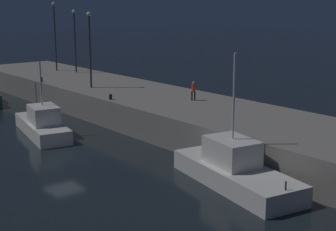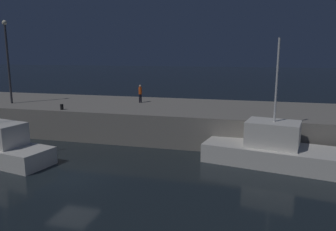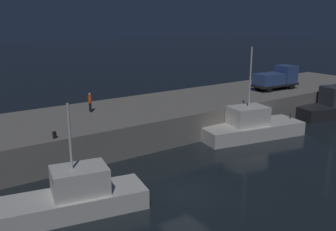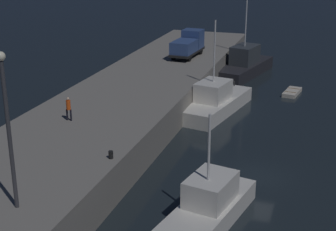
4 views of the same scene
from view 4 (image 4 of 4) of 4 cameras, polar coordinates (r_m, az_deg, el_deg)
The scene contains 10 objects.
ground_plane at distance 34.81m, azimuth 9.68°, elevation -6.73°, with size 320.00×320.00×0.00m, color black.
pier_quay at distance 37.73m, azimuth -9.01°, elevation -2.41°, with size 74.62×10.11×2.59m.
fishing_trawler_red at distance 46.38m, azimuth 5.17°, elevation 1.56°, with size 10.31×5.18×8.33m.
fishing_boat_blue at distance 28.64m, azimuth 4.16°, elevation -10.43°, with size 9.45×4.39×6.45m.
fishing_boat_white at distance 59.20m, azimuth 8.46°, elevation 5.56°, with size 10.60×5.31×10.16m.
dinghy_orange_near at distance 53.16m, azimuth 13.59°, elevation 2.52°, with size 3.32×1.74×0.43m.
lamp_post_central at distance 24.77m, azimuth -17.36°, elevation -0.47°, with size 0.44×0.44×7.74m.
utility_truck at distance 56.16m, azimuth 2.24°, elevation 7.86°, with size 5.85×2.51×2.70m.
dockworker at distance 37.19m, azimuth -10.97°, elevation 0.89°, with size 0.35×0.46×1.73m.
bollard_central at distance 30.79m, azimuth -6.36°, elevation -4.35°, with size 0.28×0.28×0.48m, color black.
Camera 4 is at (-31.06, -3.97, 15.21)m, focal length 54.98 mm.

